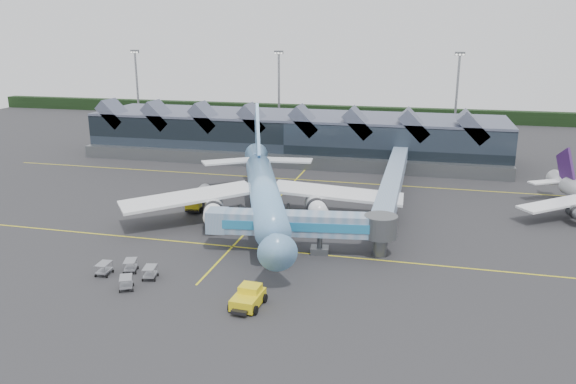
% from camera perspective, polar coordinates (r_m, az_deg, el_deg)
% --- Properties ---
extents(ground, '(260.00, 260.00, 0.00)m').
position_cam_1_polar(ground, '(80.39, -3.75, -3.54)').
color(ground, '#252527').
rests_on(ground, ground).
extents(taxi_stripes, '(120.00, 60.00, 0.01)m').
position_cam_1_polar(taxi_stripes, '(89.48, -1.81, -1.49)').
color(taxi_stripes, yellow).
rests_on(taxi_stripes, ground).
extents(tree_line_far, '(260.00, 4.00, 4.00)m').
position_cam_1_polar(tree_line_far, '(185.33, 6.68, 8.02)').
color(tree_line_far, black).
rests_on(tree_line_far, ground).
extents(terminal, '(90.00, 22.25, 12.52)m').
position_cam_1_polar(terminal, '(124.79, 0.59, 5.75)').
color(terminal, black).
rests_on(terminal, ground).
extents(light_masts, '(132.40, 42.56, 22.45)m').
position_cam_1_polar(light_masts, '(135.76, 13.08, 9.41)').
color(light_masts, gray).
rests_on(light_masts, ground).
extents(main_airliner, '(39.84, 46.86, 15.55)m').
position_cam_1_polar(main_airliner, '(82.06, -2.49, 0.22)').
color(main_airliner, '#67A3D1').
rests_on(main_airliner, ground).
extents(jet_bridge, '(23.64, 6.37, 5.34)m').
position_cam_1_polar(jet_bridge, '(69.66, 2.44, -3.38)').
color(jet_bridge, '#6B8FB2').
rests_on(jet_bridge, ground).
extents(fuel_truck, '(3.23, 8.79, 2.92)m').
position_cam_1_polar(fuel_truck, '(90.02, -8.98, -0.49)').
color(fuel_truck, black).
rests_on(fuel_truck, ground).
extents(pushback_tug, '(3.18, 4.77, 2.04)m').
position_cam_1_polar(pushback_tug, '(57.56, -4.08, -10.68)').
color(pushback_tug, yellow).
rests_on(pushback_tug, ground).
extents(baggage_carts, '(7.17, 6.67, 1.42)m').
position_cam_1_polar(baggage_carts, '(66.05, -15.97, -7.80)').
color(baggage_carts, gray).
rests_on(baggage_carts, ground).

